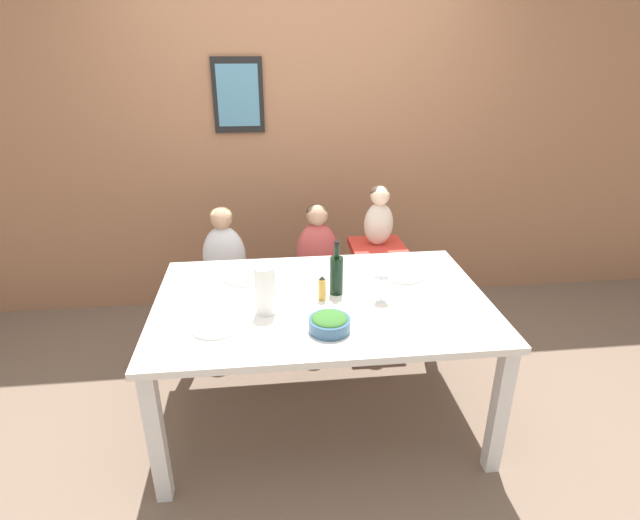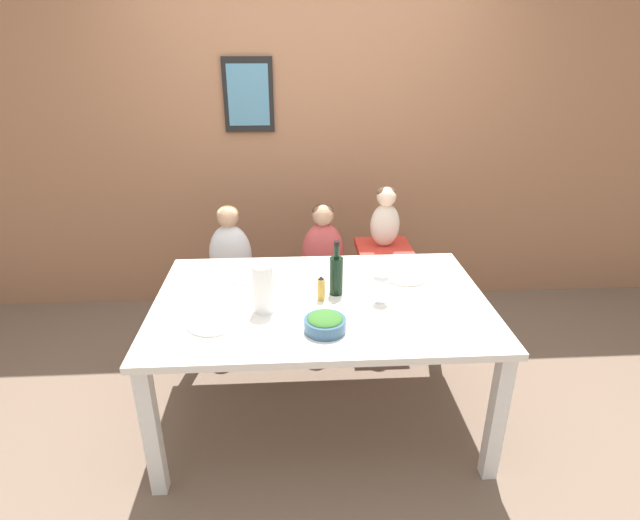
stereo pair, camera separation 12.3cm
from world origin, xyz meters
TOP-DOWN VIEW (x-y plane):
  - ground_plane at (0.00, 0.00)m, footprint 14.00×14.00m
  - wall_back at (-0.00, 1.45)m, footprint 10.00×0.09m
  - dining_table at (0.00, 0.00)m, footprint 1.69×1.09m
  - chair_far_left at (-0.55, 0.80)m, footprint 0.42×0.40m
  - chair_far_center at (0.06, 0.80)m, footprint 0.42×0.40m
  - chair_right_highchair at (0.47, 0.80)m, footprint 0.36×0.34m
  - person_child_left at (-0.55, 0.80)m, footprint 0.28×0.16m
  - person_child_center at (0.06, 0.80)m, footprint 0.28×0.16m
  - person_baby_right at (0.47, 0.80)m, footprint 0.19×0.13m
  - wine_bottle at (0.08, 0.05)m, footprint 0.07×0.07m
  - paper_towel_roll at (-0.28, -0.11)m, footprint 0.10×0.10m
  - wine_glass_near at (0.30, -0.05)m, footprint 0.08×0.08m
  - salad_bowl_large at (0.00, -0.31)m, footprint 0.19×0.19m
  - dinner_plate_front_left at (-0.52, -0.22)m, footprint 0.24×0.24m
  - dinner_plate_back_left at (-0.39, 0.29)m, footprint 0.24×0.24m
  - dinner_plate_back_right at (0.48, 0.22)m, footprint 0.24×0.24m
  - condiment_bottle_hot_sauce at (0.00, -0.01)m, footprint 0.04×0.04m

SIDE VIEW (x-z plane):
  - ground_plane at x=0.00m, z-range 0.00..0.00m
  - chair_far_left at x=-0.55m, z-range 0.15..0.60m
  - chair_far_center at x=0.06m, z-range 0.15..0.60m
  - chair_right_highchair at x=0.47m, z-range 0.20..0.89m
  - dining_table at x=0.00m, z-range 0.29..1.02m
  - person_child_left at x=-0.55m, z-range 0.44..0.98m
  - person_child_center at x=0.06m, z-range 0.44..0.98m
  - dinner_plate_front_left at x=-0.52m, z-range 0.74..0.75m
  - dinner_plate_back_left at x=-0.39m, z-range 0.74..0.75m
  - dinner_plate_back_right at x=0.48m, z-range 0.74..0.75m
  - salad_bowl_large at x=0.00m, z-range 0.74..0.82m
  - condiment_bottle_hot_sauce at x=0.00m, z-range 0.73..0.87m
  - wine_bottle at x=0.08m, z-range 0.70..1.00m
  - paper_towel_roll at x=-0.28m, z-range 0.74..0.98m
  - wine_glass_near at x=0.30m, z-range 0.78..0.95m
  - person_baby_right at x=0.47m, z-range 0.71..1.11m
  - wall_back at x=0.00m, z-range 0.00..2.70m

